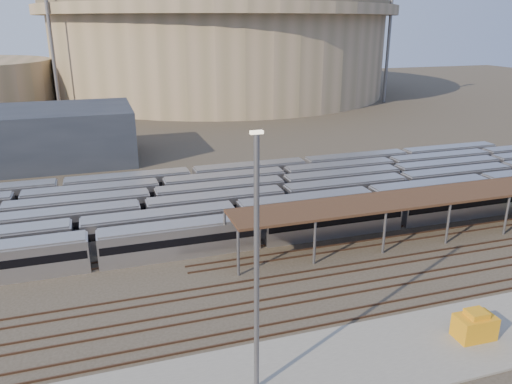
{
  "coord_description": "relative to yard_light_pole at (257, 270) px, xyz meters",
  "views": [
    {
      "loc": [
        -20.56,
        -43.37,
        25.07
      ],
      "look_at": [
        -2.6,
        12.0,
        5.12
      ],
      "focal_mm": 35.0,
      "sensor_mm": 36.0,
      "label": 1
    }
  ],
  "objects": [
    {
      "name": "yellow_equipment",
      "position": [
        18.99,
        0.16,
        -8.43
      ],
      "size": [
        3.27,
        2.12,
        2.0
      ],
      "primitive_type": "cube",
      "rotation": [
        0.0,
        0.0,
        -0.04
      ],
      "color": "orange",
      "rests_on": "apron"
    },
    {
      "name": "inspection_shed",
      "position": [
        33.49,
        19.52,
        -4.65
      ],
      "size": [
        60.3,
        6.0,
        5.3
      ],
      "color": "slate",
      "rests_on": "ground"
    },
    {
      "name": "floodlight_2",
      "position": [
        81.49,
        115.52,
        11.01
      ],
      "size": [
        4.0,
        1.0,
        38.4
      ],
      "color": "slate",
      "rests_on": "ground"
    },
    {
      "name": "stadium",
      "position": [
        36.49,
        155.52,
        6.83
      ],
      "size": [
        124.0,
        124.0,
        32.5
      ],
      "color": "gray",
      "rests_on": "ground"
    },
    {
      "name": "ground",
      "position": [
        11.49,
        15.52,
        -9.64
      ],
      "size": [
        420.0,
        420.0,
        0.0
      ],
      "primitive_type": "plane",
      "color": "#383026",
      "rests_on": "ground"
    },
    {
      "name": "yard_light_pole",
      "position": [
        0.0,
        0.0,
        0.0
      ],
      "size": [
        0.8,
        0.36,
        18.71
      ],
      "color": "slate",
      "rests_on": "apron"
    },
    {
      "name": "apron",
      "position": [
        6.49,
        0.52,
        -9.54
      ],
      "size": [
        50.0,
        9.0,
        0.2
      ],
      "primitive_type": "cube",
      "color": "gray",
      "rests_on": "ground"
    },
    {
      "name": "empty_tracks",
      "position": [
        11.49,
        10.52,
        -9.55
      ],
      "size": [
        170.0,
        9.62,
        0.18
      ],
      "color": "#4C3323",
      "rests_on": "ground"
    },
    {
      "name": "service_building",
      "position": [
        -23.51,
        70.52,
        -4.64
      ],
      "size": [
        42.0,
        20.0,
        10.0
      ],
      "primitive_type": "cube",
      "color": "#1E232D",
      "rests_on": "ground"
    },
    {
      "name": "floodlight_0",
      "position": [
        -18.51,
        125.52,
        11.01
      ],
      "size": [
        4.0,
        1.0,
        38.4
      ],
      "color": "slate",
      "rests_on": "ground"
    },
    {
      "name": "floodlight_3",
      "position": [
        1.49,
        175.52,
        11.01
      ],
      "size": [
        4.0,
        1.0,
        38.4
      ],
      "color": "slate",
      "rests_on": "ground"
    },
    {
      "name": "subway_trains",
      "position": [
        11.06,
        34.02,
        -7.84
      ],
      "size": [
        125.57,
        23.9,
        3.6
      ],
      "color": "#A9A9AD",
      "rests_on": "ground"
    }
  ]
}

